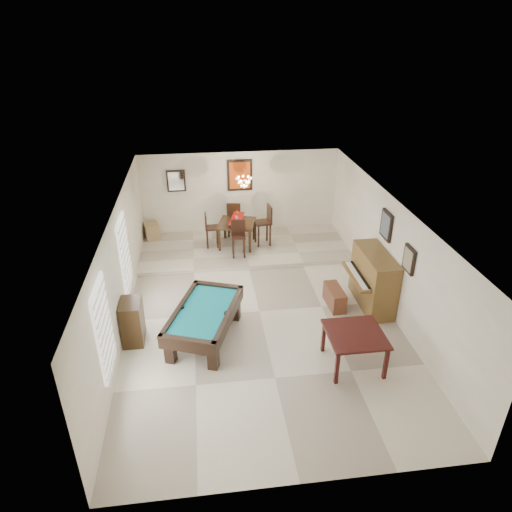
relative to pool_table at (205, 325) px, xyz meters
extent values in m
cube|color=beige|center=(1.28, 0.86, -0.36)|extent=(6.00, 9.00, 0.02)
cube|color=silver|center=(1.28, 5.36, 0.95)|extent=(6.00, 0.04, 2.60)
cube|color=silver|center=(1.28, -3.64, 0.95)|extent=(6.00, 0.04, 2.60)
cube|color=silver|center=(-1.72, 0.86, 0.95)|extent=(0.04, 9.00, 2.60)
cube|color=silver|center=(4.28, 0.86, 0.95)|extent=(0.04, 9.00, 2.60)
cube|color=white|center=(1.28, 0.86, 2.25)|extent=(6.00, 9.00, 0.04)
cube|color=beige|center=(1.28, 4.11, -0.29)|extent=(6.00, 2.50, 0.12)
cube|color=white|center=(-1.69, -1.34, 1.05)|extent=(0.06, 1.00, 1.70)
cube|color=white|center=(-1.69, 1.46, 1.05)|extent=(0.06, 1.00, 1.70)
cube|color=brown|center=(3.08, 0.89, -0.12)|extent=(0.36, 0.84, 0.46)
cube|color=black|center=(-1.49, 0.13, 0.12)|extent=(0.43, 0.64, 0.96)
cube|color=tan|center=(-1.46, 5.01, 0.00)|extent=(0.54, 0.61, 0.46)
cube|color=#D84C14|center=(1.28, 5.32, 1.55)|extent=(0.75, 0.06, 0.95)
cube|color=white|center=(-0.62, 5.32, 1.45)|extent=(0.55, 0.06, 0.65)
cube|color=slate|center=(4.24, 1.16, 1.55)|extent=(0.06, 0.55, 0.65)
cube|color=gray|center=(4.24, -0.14, 1.35)|extent=(0.06, 0.45, 0.55)
camera|label=1|loc=(0.07, -7.91, 5.72)|focal=32.00mm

